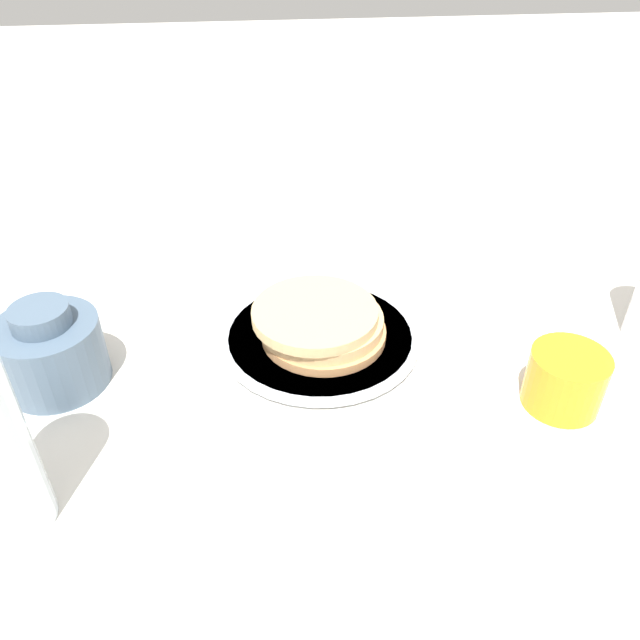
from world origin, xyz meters
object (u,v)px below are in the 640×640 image
object	(u,v)px
plate	(320,337)
juice_glass	(565,380)
pancake_stack	(320,322)
cream_jug	(51,351)

from	to	relation	value
plate	juice_glass	size ratio (longest dim) A/B	2.95
pancake_stack	juice_glass	size ratio (longest dim) A/B	1.95
plate	pancake_stack	size ratio (longest dim) A/B	1.52
pancake_stack	cream_jug	distance (m)	0.31
plate	pancake_stack	bearing A→B (deg)	-101.30
cream_jug	pancake_stack	bearing A→B (deg)	6.63
juice_glass	pancake_stack	bearing A→B (deg)	151.95
pancake_stack	cream_jug	world-z (taller)	cream_jug
plate	cream_jug	bearing A→B (deg)	-172.74
cream_jug	plate	bearing A→B (deg)	7.26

